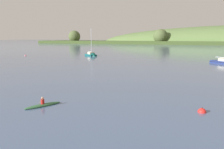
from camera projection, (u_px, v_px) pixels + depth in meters
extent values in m
sphere|color=#4C5B33|center=(74.00, 36.00, 270.31)|extent=(14.47, 14.47, 14.47)
sphere|color=#4C5B33|center=(161.00, 36.00, 228.44)|extent=(14.69, 14.69, 14.69)
cylinder|color=silver|center=(222.00, 57.00, 55.54)|extent=(3.12, 2.27, 0.15)
cube|color=#0F564C|center=(91.00, 56.00, 79.31)|extent=(5.94, 4.96, 1.07)
cone|color=#0F564C|center=(94.00, 56.00, 76.93)|extent=(2.38, 2.63, 2.24)
cube|color=navy|center=(91.00, 55.00, 79.26)|extent=(5.95, 4.98, 0.12)
cube|color=#BCB299|center=(91.00, 53.00, 79.04)|extent=(2.96, 2.68, 0.74)
cylinder|color=silver|center=(91.00, 42.00, 77.87)|extent=(0.16, 0.16, 9.11)
cylinder|color=silver|center=(90.00, 52.00, 79.73)|extent=(2.53, 1.69, 0.13)
ellipsoid|color=#33663D|center=(43.00, 105.00, 20.65)|extent=(1.95, 3.50, 0.30)
cylinder|color=#B21E19|center=(43.00, 102.00, 20.60)|extent=(0.42, 0.42, 0.55)
sphere|color=tan|center=(42.00, 98.00, 20.53)|extent=(0.22, 0.22, 0.22)
cylinder|color=olive|center=(40.00, 102.00, 20.78)|extent=(1.17, 0.50, 0.89)
sphere|color=red|center=(202.00, 112.00, 18.95)|extent=(0.73, 0.73, 0.73)
cylinder|color=black|center=(202.00, 108.00, 18.89)|extent=(0.04, 0.04, 0.08)
sphere|color=#E06675|center=(25.00, 56.00, 79.45)|extent=(0.65, 0.65, 0.65)
cylinder|color=black|center=(25.00, 55.00, 79.39)|extent=(0.04, 0.04, 0.08)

